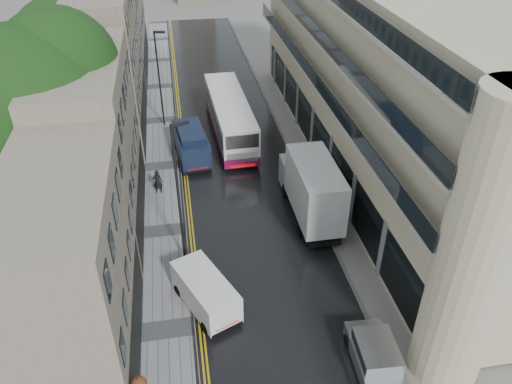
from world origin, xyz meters
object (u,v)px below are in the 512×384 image
object	(u,v)px
navy_van	(182,156)
lamp_post_far	(159,81)
cream_bus	(220,137)
white_lorry	(301,207)
pedestrian	(158,182)
white_van	(205,319)
tree_far	(73,71)
lamp_post_near	(179,198)
tree_near	(34,140)

from	to	relation	value
navy_van	lamp_post_far	world-z (taller)	lamp_post_far
cream_bus	lamp_post_far	distance (m)	8.14
white_lorry	pedestrian	world-z (taller)	white_lorry
white_van	pedestrian	bearing A→B (deg)	76.11
tree_far	lamp_post_near	distance (m)	18.45
cream_bus	tree_far	bearing A→B (deg)	156.05
lamp_post_far	pedestrian	bearing A→B (deg)	-80.53
cream_bus	pedestrian	size ratio (longest dim) A/B	6.74
tree_near	cream_bus	distance (m)	15.10
tree_near	white_lorry	world-z (taller)	tree_near
white_lorry	lamp_post_far	size ratio (longest dim) A/B	1.00
tree_far	cream_bus	size ratio (longest dim) A/B	1.00
cream_bus	navy_van	world-z (taller)	cream_bus
white_lorry	pedestrian	xyz separation A→B (m)	(-8.89, 6.33, -1.19)
tree_far	pedestrian	bearing A→B (deg)	-56.97
tree_near	white_lorry	bearing A→B (deg)	-9.65
tree_far	navy_van	distance (m)	11.34
tree_far	white_lorry	bearing A→B (deg)	-46.26
pedestrian	lamp_post_far	world-z (taller)	lamp_post_far
tree_near	lamp_post_far	distance (m)	16.48
white_van	pedestrian	size ratio (longest dim) A/B	2.44
lamp_post_far	tree_near	bearing A→B (deg)	-102.60
cream_bus	white_lorry	size ratio (longest dim) A/B	1.48
cream_bus	lamp_post_far	world-z (taller)	lamp_post_far
pedestrian	lamp_post_near	distance (m)	8.45
lamp_post_near	pedestrian	bearing A→B (deg)	80.16
tree_near	pedestrian	bearing A→B (deg)	30.60
tree_far	lamp_post_far	bearing A→B (deg)	14.64
tree_near	white_van	bearing A→B (deg)	-48.17
tree_near	pedestrian	size ratio (longest dim) A/B	7.52
tree_far	lamp_post_near	world-z (taller)	tree_far
pedestrian	navy_van	bearing A→B (deg)	-117.85
tree_far	lamp_post_far	xyz separation A→B (m)	(6.61, 1.73, -1.91)
tree_far	white_van	distance (m)	24.58
white_van	lamp_post_near	world-z (taller)	lamp_post_near
pedestrian	lamp_post_near	bearing A→B (deg)	108.12
lamp_post_far	lamp_post_near	bearing A→B (deg)	-74.71
cream_bus	pedestrian	xyz separation A→B (m)	(-5.05, -4.70, -0.67)
pedestrian	cream_bus	bearing A→B (deg)	-130.05
white_lorry	lamp_post_near	size ratio (longest dim) A/B	0.94
tree_far	lamp_post_far	world-z (taller)	tree_far
cream_bus	navy_van	size ratio (longest dim) A/B	2.24
tree_far	lamp_post_far	distance (m)	7.09
white_lorry	navy_van	world-z (taller)	white_lorry
white_lorry	white_van	distance (m)	9.71
pedestrian	lamp_post_near	xyz separation A→B (m)	(1.48, -7.52, 3.55)
cream_bus	white_van	world-z (taller)	cream_bus
cream_bus	tree_near	bearing A→B (deg)	-145.00
cream_bus	white_van	size ratio (longest dim) A/B	2.76
white_lorry	lamp_post_near	xyz separation A→B (m)	(-7.41, -1.19, 2.37)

